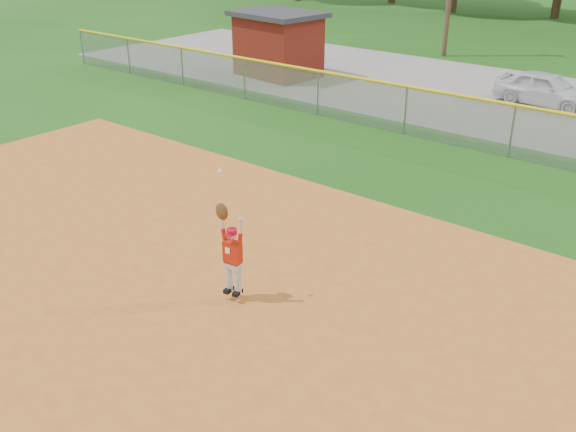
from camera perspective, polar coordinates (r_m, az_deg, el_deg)
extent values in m
plane|color=#1B5112|center=(11.08, -0.60, -8.59)|extent=(120.00, 120.00, 0.00)
cube|color=#BB6321|center=(9.44, -12.77, -16.17)|extent=(24.00, 16.00, 0.04)
cube|color=gray|center=(24.61, 24.16, 8.51)|extent=(44.00, 10.00, 0.03)
imported|color=silver|center=(24.68, 21.96, 10.42)|extent=(3.65, 1.76, 1.20)
cube|color=#5D160D|center=(27.50, -0.89, 14.80)|extent=(3.36, 2.68, 2.43)
cube|color=#333338|center=(27.29, -0.91, 17.51)|extent=(3.79, 3.11, 0.19)
cube|color=gray|center=(18.87, 19.28, 7.08)|extent=(40.00, 0.03, 1.50)
cylinder|color=yellow|center=(18.67, 19.60, 9.26)|extent=(40.00, 0.10, 0.10)
cylinder|color=gray|center=(31.49, -17.84, 14.11)|extent=(0.06, 0.06, 1.50)
cylinder|color=gray|center=(28.81, -13.99, 13.62)|extent=(0.06, 0.06, 1.50)
cylinder|color=gray|center=(26.28, -9.39, 12.96)|extent=(0.06, 0.06, 1.50)
cylinder|color=gray|center=(23.95, -3.89, 12.05)|extent=(0.06, 0.06, 1.50)
cylinder|color=gray|center=(21.88, 2.67, 10.82)|extent=(0.06, 0.06, 1.50)
cylinder|color=gray|center=(20.16, 10.40, 9.18)|extent=(0.06, 0.06, 1.50)
cylinder|color=gray|center=(18.87, 19.28, 7.08)|extent=(0.06, 0.06, 1.50)
cylinder|color=silver|center=(11.27, -5.24, -5.52)|extent=(0.13, 0.13, 0.52)
cylinder|color=silver|center=(11.18, -4.46, -5.77)|extent=(0.13, 0.13, 0.52)
cube|color=black|center=(11.36, -5.29, -6.55)|extent=(0.13, 0.22, 0.07)
cube|color=black|center=(11.27, -4.51, -6.80)|extent=(0.13, 0.22, 0.07)
cube|color=silver|center=(11.08, -4.90, -4.36)|extent=(0.29, 0.18, 0.10)
cube|color=maroon|center=(11.05, -4.92, -4.08)|extent=(0.30, 0.20, 0.04)
cube|color=#B11D0C|center=(10.95, -4.95, -3.19)|extent=(0.33, 0.21, 0.39)
cube|color=white|center=(10.89, -5.40, -3.08)|extent=(0.09, 0.02, 0.11)
sphere|color=beige|center=(10.80, -5.02, -1.62)|extent=(0.20, 0.20, 0.18)
cylinder|color=#B50B20|center=(10.78, -5.03, -1.38)|extent=(0.20, 0.20, 0.08)
cube|color=#B50B20|center=(10.72, -5.30, -1.74)|extent=(0.15, 0.12, 0.02)
cylinder|color=#B11D0C|center=(10.90, -5.73, -1.59)|extent=(0.11, 0.09, 0.21)
cylinder|color=beige|center=(10.82, -5.86, -0.54)|extent=(0.09, 0.07, 0.23)
ellipsoid|color=#4C2D14|center=(10.73, -5.91, 0.40)|extent=(0.28, 0.16, 0.31)
sphere|color=white|center=(10.46, -6.08, 3.95)|extent=(0.09, 0.09, 0.08)
cylinder|color=#B11D0C|center=(10.73, -4.29, -1.99)|extent=(0.11, 0.09, 0.21)
cylinder|color=beige|center=(10.62, -4.23, -0.98)|extent=(0.09, 0.07, 0.23)
sphere|color=beige|center=(10.56, -4.26, -0.28)|extent=(0.09, 0.09, 0.08)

